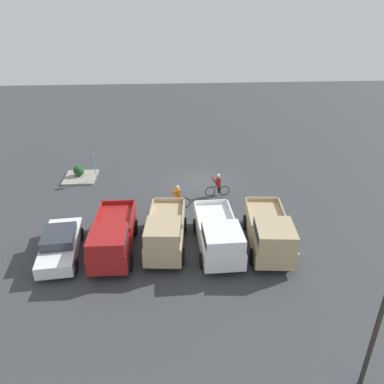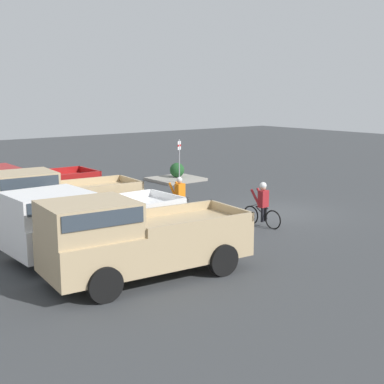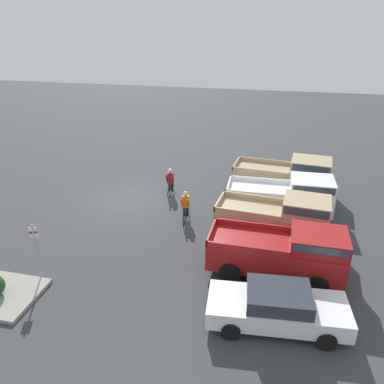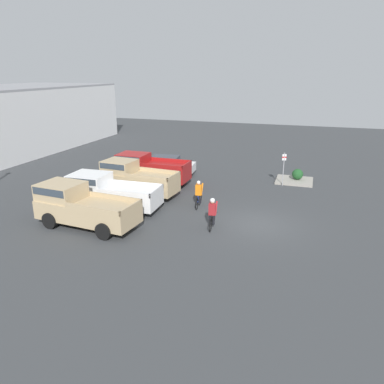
{
  "view_description": "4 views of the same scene",
  "coord_description": "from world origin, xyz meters",
  "views": [
    {
      "loc": [
        2.29,
        25.5,
        12.04
      ],
      "look_at": [
        0.74,
        3.95,
        1.2
      ],
      "focal_mm": 35.0,
      "sensor_mm": 36.0,
      "label": 1
    },
    {
      "loc": [
        -14.55,
        16.03,
        4.88
      ],
      "look_at": [
        0.74,
        3.95,
        1.2
      ],
      "focal_mm": 50.0,
      "sensor_mm": 36.0,
      "label": 2
    },
    {
      "loc": [
        18.24,
        8.03,
        9.43
      ],
      "look_at": [
        0.74,
        3.95,
        1.2
      ],
      "focal_mm": 35.0,
      "sensor_mm": 36.0,
      "label": 3
    },
    {
      "loc": [
        -18.92,
        -2.48,
        7.95
      ],
      "look_at": [
        0.74,
        3.95,
        1.2
      ],
      "focal_mm": 35.0,
      "sensor_mm": 36.0,
      "label": 4
    }
  ],
  "objects": [
    {
      "name": "ground_plane",
      "position": [
        0.0,
        0.0,
        0.0
      ],
      "size": [
        80.0,
        80.0,
        0.0
      ],
      "primitive_type": "plane",
      "color": "#383A3D"
    },
    {
      "name": "pickup_truck_0",
      "position": [
        -3.08,
        8.95,
        1.16
      ],
      "size": [
        2.67,
        5.68,
        2.23
      ],
      "color": "tan",
      "rests_on": "ground_plane"
    },
    {
      "name": "pickup_truck_1",
      "position": [
        -0.33,
        8.9,
        1.08
      ],
      "size": [
        2.38,
        5.47,
        2.07
      ],
      "color": "white",
      "rests_on": "ground_plane"
    },
    {
      "name": "pickup_truck_2",
      "position": [
        2.51,
        8.52,
        1.17
      ],
      "size": [
        2.48,
        5.2,
        2.26
      ],
      "color": "tan",
      "rests_on": "ground_plane"
    },
    {
      "name": "pickup_truck_3",
      "position": [
        5.28,
        8.74,
        1.13
      ],
      "size": [
        2.26,
        5.3,
        2.14
      ],
      "color": "maroon",
      "rests_on": "ground_plane"
    },
    {
      "name": "sedan_0",
      "position": [
        8.08,
        8.6,
        0.71
      ],
      "size": [
        2.3,
        4.81,
        1.42
      ],
      "color": "white",
      "rests_on": "ground_plane"
    },
    {
      "name": "cyclist_0",
      "position": [
        1.68,
        3.83,
        0.81
      ],
      "size": [
        1.74,
        0.49,
        1.66
      ],
      "color": "black",
      "rests_on": "ground_plane"
    },
    {
      "name": "cyclist_1",
      "position": [
        -1.19,
        2.19,
        0.84
      ],
      "size": [
        1.75,
        0.49,
        1.67
      ],
      "color": "black",
      "rests_on": "ground_plane"
    },
    {
      "name": "fire_lane_sign",
      "position": [
        7.64,
        -0.65,
        1.47
      ],
      "size": [
        0.13,
        0.29,
        2.43
      ],
      "color": "#9E9EA3",
      "rests_on": "ground_plane"
    },
    {
      "name": "curb_island",
      "position": [
        9.01,
        -1.42,
        0.07
      ],
      "size": [
        2.41,
        2.66,
        0.15
      ],
      "primitive_type": "cube",
      "color": "gray",
      "rests_on": "ground_plane"
    },
    {
      "name": "shrub",
      "position": [
        9.13,
        -1.61,
        0.56
      ],
      "size": [
        0.81,
        0.81,
        0.81
      ],
      "color": "#1E4C23",
      "rests_on": "curb_island"
    }
  ]
}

